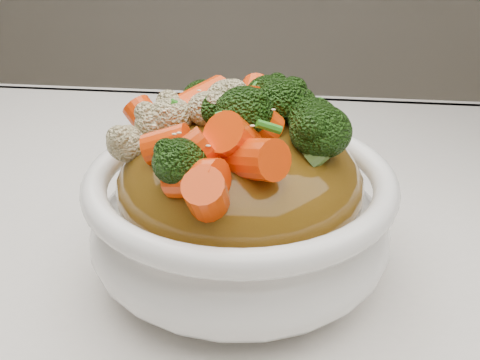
# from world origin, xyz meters

# --- Properties ---
(tablecloth) EXTENTS (1.20, 0.80, 0.04)m
(tablecloth) POSITION_xyz_m (0.00, 0.00, 0.73)
(tablecloth) COLOR white
(tablecloth) RESTS_ON dining_table
(bowl) EXTENTS (0.28, 0.28, 0.09)m
(bowl) POSITION_xyz_m (0.03, -0.03, 0.80)
(bowl) COLOR white
(bowl) RESTS_ON tablecloth
(sauce_base) EXTENTS (0.22, 0.22, 0.10)m
(sauce_base) POSITION_xyz_m (0.03, -0.03, 0.83)
(sauce_base) COLOR brown
(sauce_base) RESTS_ON bowl
(carrots) EXTENTS (0.22, 0.22, 0.05)m
(carrots) POSITION_xyz_m (0.03, -0.03, 0.90)
(carrots) COLOR #FB4308
(carrots) RESTS_ON sauce_base
(broccoli) EXTENTS (0.22, 0.22, 0.05)m
(broccoli) POSITION_xyz_m (0.03, -0.03, 0.89)
(broccoli) COLOR black
(broccoli) RESTS_ON sauce_base
(cauliflower) EXTENTS (0.22, 0.22, 0.04)m
(cauliflower) POSITION_xyz_m (0.03, -0.03, 0.89)
(cauliflower) COLOR beige
(cauliflower) RESTS_ON sauce_base
(scallions) EXTENTS (0.17, 0.17, 0.02)m
(scallions) POSITION_xyz_m (0.03, -0.03, 0.90)
(scallions) COLOR #277B1C
(scallions) RESTS_ON sauce_base
(sesame_seeds) EXTENTS (0.20, 0.20, 0.01)m
(sesame_seeds) POSITION_xyz_m (0.03, -0.03, 0.90)
(sesame_seeds) COLOR beige
(sesame_seeds) RESTS_ON sauce_base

